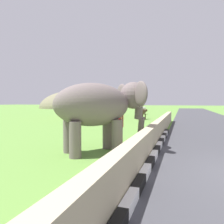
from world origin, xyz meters
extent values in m
cube|color=white|center=(-2.60, 3.37, 0.12)|extent=(0.90, 0.20, 0.24)
cube|color=black|center=(-1.70, 3.37, 0.12)|extent=(0.90, 0.20, 0.24)
cube|color=white|center=(-0.80, 3.37, 0.12)|extent=(0.90, 0.20, 0.24)
cube|color=black|center=(0.10, 3.37, 0.12)|extent=(0.90, 0.20, 0.24)
cube|color=white|center=(1.00, 3.37, 0.12)|extent=(0.90, 0.20, 0.24)
cube|color=black|center=(1.90, 3.37, 0.12)|extent=(0.90, 0.20, 0.24)
cube|color=white|center=(2.80, 3.37, 0.12)|extent=(0.90, 0.20, 0.24)
cube|color=black|center=(3.70, 3.37, 0.12)|extent=(0.90, 0.20, 0.24)
cube|color=white|center=(4.60, 3.37, 0.12)|extent=(0.90, 0.20, 0.24)
cube|color=black|center=(5.50, 3.37, 0.12)|extent=(0.90, 0.20, 0.24)
cube|color=white|center=(6.40, 3.37, 0.12)|extent=(0.90, 0.20, 0.24)
cube|color=black|center=(7.30, 3.37, 0.12)|extent=(0.90, 0.20, 0.24)
cube|color=tan|center=(2.00, 3.67, 0.50)|extent=(28.00, 0.36, 1.00)
cylinder|color=#6D5F5E|center=(2.15, 5.50, 0.66)|extent=(0.44, 0.44, 1.32)
cylinder|color=#6D5F5E|center=(1.51, 4.88, 0.66)|extent=(0.44, 0.44, 1.32)
cylinder|color=#6D5F5E|center=(0.96, 6.72, 0.66)|extent=(0.44, 0.44, 1.32)
cylinder|color=#6D5F5E|center=(0.32, 6.09, 0.66)|extent=(0.44, 0.44, 1.32)
ellipsoid|color=#6D5F5E|center=(1.23, 5.80, 1.91)|extent=(3.31, 3.34, 1.70)
sphere|color=#6D5F5E|center=(2.54, 4.46, 2.29)|extent=(1.16, 1.16, 1.16)
ellipsoid|color=#D84C8C|center=(2.74, 4.25, 2.44)|extent=(0.71, 0.70, 0.44)
ellipsoid|color=#6D5F5E|center=(3.00, 5.11, 2.34)|extent=(0.81, 0.80, 1.00)
ellipsoid|color=#6D5F5E|center=(1.88, 4.02, 2.34)|extent=(0.81, 0.80, 1.00)
cylinder|color=#6D5F5E|center=(2.74, 4.25, 1.74)|extent=(0.56, 0.56, 0.98)
cylinder|color=#6D5F5E|center=(2.82, 4.17, 0.94)|extent=(0.46, 0.46, 0.83)
cone|color=beige|center=(2.90, 4.49, 1.84)|extent=(0.50, 0.49, 0.22)
cone|color=beige|center=(2.50, 4.10, 1.84)|extent=(0.50, 0.49, 0.22)
cylinder|color=navy|center=(3.27, 5.36, 0.41)|extent=(0.15, 0.15, 0.82)
cylinder|color=navy|center=(3.13, 5.22, 0.41)|extent=(0.15, 0.15, 0.82)
cube|color=red|center=(3.20, 5.29, 1.11)|extent=(0.45, 0.45, 0.58)
cylinder|color=#9E7251|center=(3.39, 5.48, 1.08)|extent=(0.16, 0.16, 0.53)
cylinder|color=#9E7251|center=(3.02, 5.11, 1.08)|extent=(0.13, 0.13, 0.52)
sphere|color=#9E7251|center=(3.20, 5.29, 1.54)|extent=(0.23, 0.23, 0.23)
cube|color=orange|center=(19.54, 13.17, 2.00)|extent=(9.63, 4.02, 3.00)
cube|color=#3F5160|center=(19.54, 13.17, 2.54)|extent=(8.90, 3.93, 0.76)
cylinder|color=black|center=(22.29, 14.80, 0.50)|extent=(1.04, 0.46, 1.00)
cylinder|color=black|center=(22.68, 12.54, 0.50)|extent=(1.04, 0.46, 1.00)
cylinder|color=black|center=(16.40, 13.81, 0.50)|extent=(1.04, 0.46, 1.00)
cylinder|color=black|center=(16.78, 11.54, 0.50)|extent=(1.04, 0.46, 1.00)
cylinder|color=#473323|center=(17.82, 6.78, 0.33)|extent=(0.12, 0.12, 0.65)
cylinder|color=#473323|center=(17.68, 6.45, 0.33)|extent=(0.12, 0.12, 0.65)
cylinder|color=#473323|center=(16.98, 7.12, 0.33)|extent=(0.12, 0.12, 0.65)
cylinder|color=#473323|center=(16.85, 6.79, 0.33)|extent=(0.12, 0.12, 0.65)
ellipsoid|color=#473323|center=(17.33, 6.78, 0.90)|extent=(1.62, 1.12, 0.66)
ellipsoid|color=#473323|center=(18.19, 6.43, 1.00)|extent=(0.47, 0.39, 0.32)
cylinder|color=tan|center=(18.51, 10.55, 0.33)|extent=(0.12, 0.12, 0.65)
cylinder|color=tan|center=(18.30, 10.25, 0.33)|extent=(0.12, 0.12, 0.65)
cylinder|color=tan|center=(17.76, 11.06, 0.33)|extent=(0.12, 0.12, 0.65)
cylinder|color=tan|center=(17.56, 10.76, 0.33)|extent=(0.12, 0.12, 0.65)
ellipsoid|color=tan|center=(18.03, 10.66, 0.90)|extent=(1.58, 1.34, 0.66)
ellipsoid|color=tan|center=(18.80, 10.13, 1.00)|extent=(0.48, 0.44, 0.32)
cylinder|color=beige|center=(27.12, 8.42, 0.33)|extent=(0.12, 0.12, 0.65)
cylinder|color=beige|center=(27.05, 8.06, 0.33)|extent=(0.12, 0.12, 0.65)
cylinder|color=beige|center=(26.24, 8.60, 0.33)|extent=(0.12, 0.12, 0.65)
cylinder|color=beige|center=(26.16, 8.25, 0.33)|extent=(0.12, 0.12, 0.65)
ellipsoid|color=beige|center=(26.64, 8.33, 0.90)|extent=(1.59, 0.89, 0.66)
ellipsoid|color=beige|center=(27.55, 8.14, 1.00)|extent=(0.44, 0.34, 0.32)
ellipsoid|color=#746F53|center=(55.00, 34.93, 0.00)|extent=(26.49, 21.19, 11.16)
camera|label=1|loc=(-6.42, 2.45, 2.03)|focal=33.90mm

